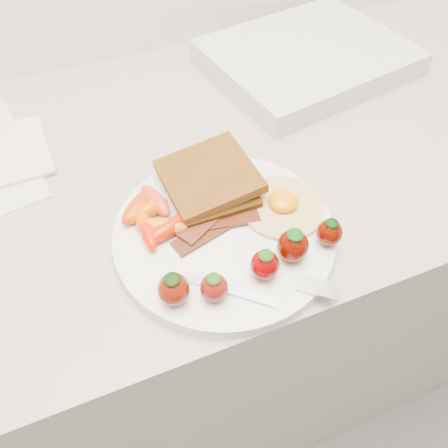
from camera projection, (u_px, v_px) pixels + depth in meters
name	position (u px, v px, depth m)	size (l,w,h in m)	color
counter	(194.00, 305.00, 0.99)	(2.00, 0.60, 0.90)	gray
plate	(224.00, 234.00, 0.54)	(0.27, 0.27, 0.02)	white
toast_lower	(211.00, 190.00, 0.56)	(0.10, 0.10, 0.01)	black
toast_upper	(209.00, 176.00, 0.56)	(0.11, 0.11, 0.01)	#492D10
fried_egg	(283.00, 206.00, 0.55)	(0.12, 0.12, 0.02)	beige
bacon_strips	(214.00, 222.00, 0.53)	(0.12, 0.08, 0.01)	black
baby_carrots	(152.00, 217.00, 0.53)	(0.09, 0.11, 0.02)	#D85000
strawberries	(256.00, 263.00, 0.48)	(0.22, 0.05, 0.04)	#691406
fork	(270.00, 288.00, 0.47)	(0.16, 0.09, 0.00)	silver
notepad	(14.00, 151.00, 0.64)	(0.10, 0.14, 0.01)	#F6C2D4
appliance	(307.00, 58.00, 0.77)	(0.33, 0.26, 0.04)	silver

